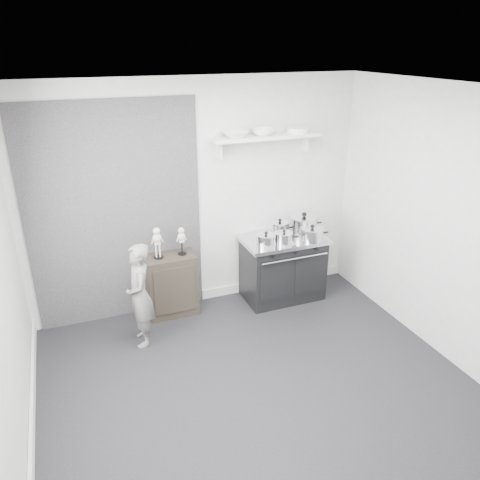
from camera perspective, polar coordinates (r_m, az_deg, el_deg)
name	(u,v)px	position (r m, az deg, el deg)	size (l,w,h in m)	color
ground	(258,388)	(4.65, 2.21, -17.53)	(4.00, 4.00, 0.00)	black
room_shell	(244,222)	(3.89, 0.50, 2.17)	(4.02, 3.62, 2.71)	#B9BAB7
wall_shelf	(266,138)	(5.48, 3.23, 12.35)	(1.30, 0.26, 0.24)	silver
stove	(283,267)	(5.90, 5.21, -3.36)	(1.02, 0.63, 0.81)	black
side_cabinet	(172,285)	(5.61, -8.35, -5.42)	(0.58, 0.34, 0.75)	black
child	(140,295)	(5.04, -12.10, -6.62)	(0.42, 0.28, 1.15)	slate
pot_front_left	(266,240)	(5.48, 3.19, 0.03)	(0.32, 0.23, 0.17)	silver
pot_back_left	(280,228)	(5.77, 4.87, 1.42)	(0.33, 0.24, 0.22)	silver
pot_back_right	(304,224)	(5.90, 7.77, 1.91)	(0.42, 0.34, 0.26)	silver
pot_front_right	(312,234)	(5.68, 8.77, 0.72)	(0.36, 0.28, 0.20)	silver
pot_front_center	(284,238)	(5.54, 5.39, 0.23)	(0.30, 0.21, 0.18)	silver
skeleton_full	(157,241)	(5.33, -10.06, -0.08)	(0.12, 0.08, 0.43)	beige
skeleton_torso	(182,239)	(5.39, -7.14, 0.12)	(0.11, 0.07, 0.38)	beige
bowl_large	(235,134)	(5.32, -0.60, 12.79)	(0.29, 0.29, 0.07)	white
bowl_small	(263,132)	(5.45, 2.80, 13.04)	(0.25, 0.25, 0.08)	white
plate_stack	(297,130)	(5.64, 7.00, 13.16)	(0.25, 0.25, 0.06)	white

